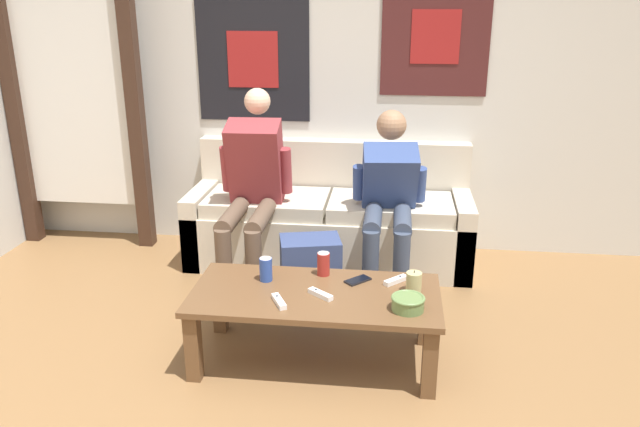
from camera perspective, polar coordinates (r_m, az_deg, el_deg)
name	(u,v)px	position (r m, az deg, el deg)	size (l,w,h in m)	color
wall_back	(336,71)	(4.46, 1.52, 12.89)	(10.00, 0.07, 2.55)	silver
door_frame	(72,82)	(4.80, -21.75, 11.08)	(1.00, 0.10, 2.15)	#382319
couch	(330,222)	(4.35, 0.89, -0.77)	(1.92, 0.68, 0.80)	beige
coffee_table	(315,303)	(3.14, -0.44, -8.21)	(1.23, 0.58, 0.38)	brown
person_seated_adult	(252,184)	(3.98, -6.24, 2.74)	(0.47, 0.92, 1.21)	brown
person_seated_teen	(389,195)	(3.92, 6.30, 1.70)	(0.47, 0.89, 1.09)	#384256
backpack	(311,274)	(3.74, -0.87, -5.52)	(0.40, 0.33, 0.42)	navy
ceramic_bowl	(408,302)	(2.95, 8.04, -8.05)	(0.16, 0.16, 0.07)	#607F47
pillar_candle	(414,282)	(3.12, 8.57, -6.25)	(0.08, 0.08, 0.12)	tan
drink_can_blue	(266,269)	(3.22, -4.97, -5.10)	(0.07, 0.07, 0.12)	#28479E
drink_can_red	(323,264)	(3.27, 0.32, -4.63)	(0.07, 0.07, 0.12)	maroon
game_controller_near_left	(279,301)	(3.00, -3.78, -8.02)	(0.10, 0.14, 0.03)	white
game_controller_near_right	(320,294)	(3.06, 0.04, -7.39)	(0.13, 0.12, 0.03)	white
game_controller_far_center	(396,280)	(3.23, 6.94, -6.08)	(0.13, 0.13, 0.03)	white
cell_phone	(358,280)	(3.22, 3.47, -6.11)	(0.14, 0.14, 0.01)	black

